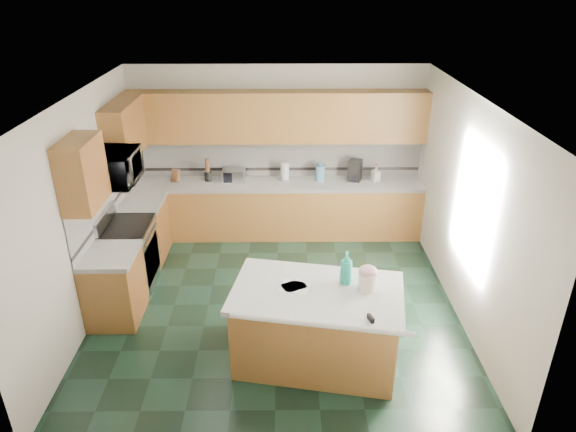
{
  "coord_description": "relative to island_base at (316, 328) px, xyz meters",
  "views": [
    {
      "loc": [
        0.09,
        -5.57,
        3.98
      ],
      "look_at": [
        0.15,
        0.35,
        1.12
      ],
      "focal_mm": 32.0,
      "sensor_mm": 36.0,
      "label": 1
    }
  ],
  "objects": [
    {
      "name": "utensil_crock",
      "position": [
        -1.55,
        3.13,
        0.56
      ],
      "size": [
        0.12,
        0.12,
        0.15
      ],
      "primitive_type": "cylinder",
      "color": "black",
      "rests_on": "back_countertop"
    },
    {
      "name": "range_body",
      "position": [
        -2.44,
        1.55,
        0.01
      ],
      "size": [
        0.6,
        0.76,
        0.88
      ],
      "primitive_type": "cube",
      "color": "#B7B7BC",
      "rests_on": "ground"
    },
    {
      "name": "coffee_carafe",
      "position": [
        0.79,
        3.08,
        0.56
      ],
      "size": [
        0.14,
        0.14,
        0.14
      ],
      "primitive_type": "cylinder",
      "color": "black",
      "rests_on": "back_countertop"
    },
    {
      "name": "soap_back_cap",
      "position": [
        1.12,
        3.1,
        0.76
      ],
      "size": [
        0.02,
        0.02,
        0.03
      ],
      "primitive_type": "cylinder",
      "color": "red",
      "rests_on": "soap_bottle_back"
    },
    {
      "name": "island_top",
      "position": [
        0.0,
        0.0,
        0.46
      ],
      "size": [
        1.96,
        1.38,
        0.06
      ],
      "primitive_type": "cube",
      "rotation": [
        0.0,
        0.0,
        -0.18
      ],
      "color": "white",
      "rests_on": "island_base"
    },
    {
      "name": "paper_towel_base",
      "position": [
        -0.33,
        3.15,
        0.5
      ],
      "size": [
        0.2,
        0.2,
        0.01
      ],
      "primitive_type": "cylinder",
      "color": "#B7B7BC",
      "rests_on": "back_countertop"
    },
    {
      "name": "back_accent_band",
      "position": [
        -0.44,
        3.33,
        0.61
      ],
      "size": [
        4.6,
        0.01,
        0.05
      ],
      "primitive_type": "cube",
      "color": "black",
      "rests_on": "back_countertop"
    },
    {
      "name": "left_counter_rear",
      "position": [
        -2.44,
        2.34,
        0.46
      ],
      "size": [
        0.64,
        0.82,
        0.06
      ],
      "primitive_type": "cube",
      "color": "white",
      "rests_on": "left_base_cab_rear"
    },
    {
      "name": "range_backguard",
      "position": [
        -2.7,
        1.55,
        0.59
      ],
      "size": [
        0.06,
        0.76,
        0.18
      ],
      "primitive_type": "cube",
      "color": "#B7B7BC",
      "rests_on": "range_body"
    },
    {
      "name": "water_jug_neck",
      "position": [
        0.24,
        3.11,
        0.77
      ],
      "size": [
        0.07,
        0.07,
        0.04
      ],
      "primitive_type": "cylinder",
      "color": "#5585A6",
      "rests_on": "water_jug"
    },
    {
      "name": "treat_jar_lid",
      "position": [
        0.52,
        0.02,
        0.71
      ],
      "size": [
        0.2,
        0.2,
        0.13
      ],
      "primitive_type": "ellipsoid",
      "color": "#D799A5",
      "rests_on": "treat_jar"
    },
    {
      "name": "paper_sheet_a",
      "position": [
        -0.25,
        0.09,
        0.49
      ],
      "size": [
        0.31,
        0.29,
        0.0
      ],
      "primitive_type": "cube",
      "rotation": [
        0.0,
        0.0,
        0.48
      ],
      "color": "white",
      "rests_on": "island_top"
    },
    {
      "name": "island_base",
      "position": [
        0.0,
        0.0,
        0.0
      ],
      "size": [
        1.85,
        1.26,
        0.86
      ],
      "primitive_type": "cube",
      "rotation": [
        0.0,
        0.0,
        -0.18
      ],
      "color": "#552F15",
      "rests_on": "ground"
    },
    {
      "name": "clamp_handle",
      "position": [
        0.48,
        -0.58,
        0.48
      ],
      "size": [
        0.02,
        0.07,
        0.02
      ],
      "primitive_type": "cylinder",
      "rotation": [
        1.57,
        0.0,
        0.0
      ],
      "color": "black",
      "rests_on": "island_top"
    },
    {
      "name": "wall_left",
      "position": [
        -2.76,
        1.05,
        0.92
      ],
      "size": [
        0.04,
        4.6,
        2.7
      ],
      "primitive_type": "cube",
      "color": "silver",
      "rests_on": "ground"
    },
    {
      "name": "paper_towel",
      "position": [
        -0.33,
        3.15,
        0.64
      ],
      "size": [
        0.13,
        0.13,
        0.3
      ],
      "primitive_type": "cylinder",
      "color": "white",
      "rests_on": "back_countertop"
    },
    {
      "name": "range_oven_door",
      "position": [
        -2.15,
        1.55,
        -0.03
      ],
      "size": [
        0.02,
        0.68,
        0.55
      ],
      "primitive_type": "cube",
      "color": "black",
      "rests_on": "range_body"
    },
    {
      "name": "microwave",
      "position": [
        -2.44,
        1.55,
        1.3
      ],
      "size": [
        0.5,
        0.73,
        0.41
      ],
      "primitive_type": "imported",
      "rotation": [
        0.0,
        0.0,
        1.57
      ],
      "color": "#B7B7BC",
      "rests_on": "wall_left"
    },
    {
      "name": "island_bullnose",
      "position": [
        0.0,
        -0.54,
        0.46
      ],
      "size": [
        1.78,
        0.38,
        0.06
      ],
      "primitive_type": "cylinder",
      "rotation": [
        0.0,
        1.57,
        -0.18
      ],
      "color": "white",
      "rests_on": "island_base"
    },
    {
      "name": "left_accent_band",
      "position": [
        -2.73,
        1.6,
        0.61
      ],
      "size": [
        0.01,
        2.3,
        0.05
      ],
      "primitive_type": "cube",
      "color": "black",
      "rests_on": "wall_left"
    },
    {
      "name": "wall_front",
      "position": [
        -0.44,
        -1.27,
        0.92
      ],
      "size": [
        4.6,
        0.04,
        2.7
      ],
      "primitive_type": "cube",
      "color": "silver",
      "rests_on": "ground"
    },
    {
      "name": "floor",
      "position": [
        -0.44,
        1.05,
        -0.43
      ],
      "size": [
        4.6,
        4.6,
        0.0
      ],
      "primitive_type": "plane",
      "color": "black",
      "rests_on": "ground"
    },
    {
      "name": "back_upper_cab",
      "position": [
        -0.44,
        3.19,
        1.51
      ],
      "size": [
        4.6,
        0.33,
        0.78
      ],
      "primitive_type": "cube",
      "color": "#552F15",
      "rests_on": "wall_back"
    },
    {
      "name": "range_handle",
      "position": [
        -2.12,
        1.55,
        0.35
      ],
      "size": [
        0.02,
        0.66,
        0.02
      ],
      "primitive_type": "cylinder",
      "rotation": [
        1.57,
        0.0,
        0.0
      ],
      "color": "#B7B7BC",
      "rests_on": "range_body"
    },
    {
      "name": "left_base_cab_front",
      "position": [
        -2.44,
        0.81,
        0.0
      ],
      "size": [
        0.6,
        0.72,
        0.86
      ],
      "primitive_type": "cube",
      "color": "#552F15",
      "rests_on": "ground"
    },
    {
      "name": "paper_sheet_b",
      "position": [
        -0.23,
        0.07,
        0.49
      ],
      "size": [
        0.36,
        0.31,
        0.0
      ],
      "primitive_type": "cube",
      "rotation": [
        0.0,
        0.0,
        -0.27
      ],
      "color": "white",
      "rests_on": "island_top"
    },
    {
      "name": "water_jug",
      "position": [
        0.24,
        3.11,
        0.62
      ],
      "size": [
        0.16,
        0.16,
        0.26
      ],
      "primitive_type": "cylinder",
      "color": "#5585A6",
      "rests_on": "back_countertop"
    },
    {
      "name": "coffee_maker",
      "position": [
        0.79,
        3.13,
        0.66
      ],
      "size": [
        0.26,
        0.27,
        0.33
      ],
      "primitive_type": "cube",
      "rotation": [
        0.0,
        0.0,
        -0.35
      ],
      "color": "black",
      "rests_on": "back_countertop"
    },
    {
      "name": "clamp_body",
      "position": [
        0.48,
        -0.52,
        0.5
      ],
      "size": [
        0.06,
        0.11,
        0.09
      ],
      "primitive_type": "cube",
      "rotation": [
        0.0,
        0.0,
        0.35
      ],
      "color": "black",
      "rests_on": "island_top"
    },
    {
      "name": "left_backsplash",
      "position": [
        -2.73,
        1.6,
        0.81
      ],
      "size": [
        0.02,
        2.3,
        0.63
      ],
      "primitive_type": "cube",
      "color": "silver",
      "rests_on": "wall_left"
    },
    {
      "name": "left_upper_cab_rear",
      "position": [
        -2.58,
        2.48,
        1.51
      ],
      "size": [
        0.33,
        1.09,
        0.78
      ],
      "primitive_type": "cube",
      "color": "#552F15",
      "rests_on": "wall_left"
    },
    {
      "name": "treat_jar_knob",
      "position": [
        0.52,
        0.02,
        0.76
      ],
      "size": [
        0.06,
        0.02,
        0.02
      ],
      "primitive_type": "cylinder",
      "rotation": [
        0.0,
        1.57,
        0.0
      ],
      "color": "tan",
      "rests_on": "treat_jar_lid"
    },
    {
      "name": "left_counter_front",
      "position": [
        -2.44,
        0.81,
        0.46
      ],
      "size": [
        0.64,
        0.72,
        0.06
      ],
      "primitive_type": "cube",
      "color": "white",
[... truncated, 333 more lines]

